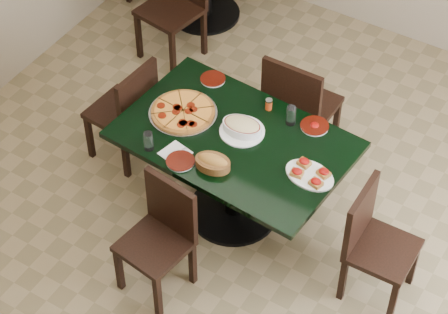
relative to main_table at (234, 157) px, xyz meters
The scene contains 17 objects.
floor 0.64m from the main_table, 51.64° to the right, with size 5.50×5.50×0.00m, color olive.
main_table is the anchor object (origin of this frame).
chair_far 0.70m from the main_table, 80.86° to the left, with size 0.46×0.46×0.98m.
chair_near 0.74m from the main_table, 97.67° to the right, with size 0.45×0.45×0.85m.
chair_right 1.07m from the main_table, ahead, with size 0.41×0.41×0.87m.
chair_left 0.94m from the main_table, behind, with size 0.44×0.44×0.88m.
pepperoni_pizza 0.46m from the main_table, behind, with size 0.47×0.47×0.04m.
lasagna_casserole 0.24m from the main_table, 75.91° to the left, with size 0.30×0.30×0.09m.
bread_basket 0.37m from the main_table, 86.25° to the right, with size 0.25×0.19×0.10m.
bruschetta_platter 0.62m from the main_table, ahead, with size 0.36×0.27×0.05m.
side_plate_near 0.45m from the main_table, 115.75° to the right, with size 0.19×0.19×0.02m.
side_plate_far_r 0.58m from the main_table, 41.98° to the left, with size 0.19×0.19×0.03m.
side_plate_far_l 0.62m from the main_table, 135.57° to the left, with size 0.18×0.18×0.02m.
napkin_setting 0.45m from the main_table, 127.75° to the right, with size 0.20×0.20×0.01m.
water_glass_a 0.47m from the main_table, 51.37° to the left, with size 0.07×0.07×0.14m, color white.
water_glass_b 0.61m from the main_table, 138.26° to the right, with size 0.06×0.06×0.13m, color white.
pepper_shaker 0.43m from the main_table, 81.00° to the left, with size 0.05×0.05×0.08m.
Camera 1 is at (1.88, -3.28, 4.77)m, focal length 70.00 mm.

